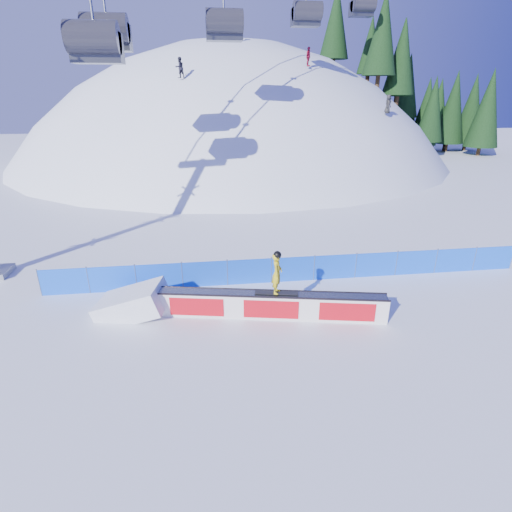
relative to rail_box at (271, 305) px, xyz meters
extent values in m
plane|color=white|center=(1.51, -1.48, -0.52)|extent=(160.00, 160.00, 0.00)
sphere|color=white|center=(1.51, 40.52, -18.52)|extent=(64.00, 64.00, 64.00)
cylinder|color=#332314|center=(14.29, 40.45, 11.42)|extent=(0.50, 0.50, 1.40)
cone|color=black|center=(14.29, 40.45, 15.27)|extent=(2.86, 2.86, 6.50)
cylinder|color=#332314|center=(17.77, 42.41, 9.58)|extent=(0.50, 0.50, 1.40)
cone|color=black|center=(17.77, 42.41, 13.69)|extent=(3.10, 3.10, 7.04)
cylinder|color=#332314|center=(20.32, 35.07, 7.39)|extent=(0.50, 0.50, 1.40)
cone|color=black|center=(20.32, 35.07, 11.30)|extent=(2.91, 2.91, 6.62)
cylinder|color=#332314|center=(20.76, 40.82, 7.64)|extent=(0.50, 0.50, 1.40)
cone|color=black|center=(20.76, 40.82, 13.24)|extent=(4.40, 4.40, 10.00)
cylinder|color=#332314|center=(22.78, 42.80, 5.88)|extent=(0.50, 0.50, 1.40)
cone|color=black|center=(22.78, 42.80, 10.35)|extent=(3.41, 3.41, 7.75)
cylinder|color=#332314|center=(23.29, 35.95, 5.07)|extent=(0.50, 0.50, 1.40)
cone|color=black|center=(23.29, 35.95, 9.27)|extent=(3.17, 3.17, 7.19)
cylinder|color=#332314|center=(26.66, 39.91, 1.85)|extent=(0.50, 0.50, 1.40)
cone|color=black|center=(26.66, 39.91, 6.15)|extent=(3.26, 3.26, 7.40)
cylinder|color=#332314|center=(28.22, 35.03, 0.08)|extent=(0.50, 0.50, 1.40)
cone|color=black|center=(28.22, 35.03, 5.45)|extent=(4.19, 4.19, 9.53)
cylinder|color=#332314|center=(29.65, 34.58, 0.08)|extent=(0.50, 0.50, 1.40)
cone|color=black|center=(29.65, 34.58, 5.10)|extent=(3.89, 3.89, 8.84)
cylinder|color=#332314|center=(31.79, 35.62, 0.08)|extent=(0.50, 0.50, 1.40)
cone|color=black|center=(31.79, 35.62, 4.94)|extent=(3.75, 3.75, 8.53)
cylinder|color=#332314|center=(32.11, 38.93, 0.08)|extent=(0.50, 0.50, 1.40)
cone|color=black|center=(32.11, 38.93, 4.70)|extent=(3.53, 3.53, 8.03)
cylinder|color=#332314|center=(33.85, 39.51, 0.08)|extent=(0.50, 0.50, 1.40)
cone|color=black|center=(33.85, 39.51, 5.47)|extent=(4.22, 4.22, 9.58)
cylinder|color=#332314|center=(34.87, 38.02, 0.08)|extent=(0.50, 0.50, 1.40)
cone|color=black|center=(34.87, 38.02, 4.32)|extent=(3.21, 3.21, 7.28)
cylinder|color=#332314|center=(38.87, 42.17, 0.08)|extent=(0.50, 0.50, 1.40)
cone|color=black|center=(38.87, 42.17, 5.23)|extent=(4.00, 4.00, 9.09)
cube|color=blue|center=(1.51, 3.02, 0.08)|extent=(22.00, 0.03, 1.20)
cylinder|color=#3E4C6F|center=(-9.49, 3.02, 0.13)|extent=(0.05, 0.05, 1.30)
cylinder|color=#3E4C6F|center=(-7.49, 3.02, 0.13)|extent=(0.05, 0.05, 1.30)
cylinder|color=#3E4C6F|center=(-5.49, 3.02, 0.13)|extent=(0.05, 0.05, 1.30)
cylinder|color=#3E4C6F|center=(-3.49, 3.02, 0.13)|extent=(0.05, 0.05, 1.30)
cylinder|color=#3E4C6F|center=(-1.49, 3.02, 0.13)|extent=(0.05, 0.05, 1.30)
cylinder|color=#3E4C6F|center=(0.51, 3.02, 0.13)|extent=(0.05, 0.05, 1.30)
cylinder|color=#3E4C6F|center=(2.51, 3.02, 0.13)|extent=(0.05, 0.05, 1.30)
cylinder|color=#3E4C6F|center=(4.51, 3.02, 0.13)|extent=(0.05, 0.05, 1.30)
cylinder|color=#3E4C6F|center=(6.51, 3.02, 0.13)|extent=(0.05, 0.05, 1.30)
cylinder|color=#3E4C6F|center=(8.51, 3.02, 0.13)|extent=(0.05, 0.05, 1.30)
cylinder|color=#3E4C6F|center=(10.51, 3.02, 0.13)|extent=(0.05, 0.05, 1.30)
cylinder|color=#3E4C6F|center=(12.51, 3.02, 0.13)|extent=(0.05, 0.05, 1.30)
cylinder|color=#292830|center=(-7.24, 9.07, 10.00)|extent=(2.40, 1.50, 1.50)
cylinder|color=#292830|center=(-0.49, 16.45, 11.84)|extent=(2.40, 1.50, 1.50)
cylinder|color=#292830|center=(7.01, 24.65, 13.88)|extent=(2.40, 1.50, 1.50)
cylinder|color=#292830|center=(15.26, 33.67, 16.12)|extent=(2.40, 1.50, 1.50)
cube|color=white|center=(0.00, 0.00, -0.03)|extent=(8.72, 2.26, 0.99)
cube|color=gray|center=(0.00, 0.00, 0.49)|extent=(8.64, 2.27, 0.04)
cube|color=black|center=(-0.06, -0.29, 0.50)|extent=(8.62, 1.75, 0.07)
cube|color=black|center=(0.06, 0.29, 0.50)|extent=(8.62, 1.75, 0.07)
cube|color=red|center=(-0.06, -0.28, -0.03)|extent=(8.18, 1.65, 0.74)
cube|color=red|center=(0.06, 0.28, -0.03)|extent=(8.18, 1.65, 0.74)
cube|color=black|center=(0.19, -0.04, 0.55)|extent=(1.67, 0.61, 0.03)
imported|color=gold|center=(0.19, -0.04, 1.36)|extent=(0.55, 0.67, 1.59)
sphere|color=black|center=(0.19, -0.04, 2.10)|extent=(0.30, 0.30, 0.30)
imported|color=black|center=(-3.89, 24.51, 9.49)|extent=(1.02, 0.97, 1.65)
imported|color=#A51738|center=(7.87, 27.02, 10.62)|extent=(0.86, 1.03, 1.65)
imported|color=#184B94|center=(1.57, 32.18, 13.20)|extent=(1.16, 1.21, 1.65)
imported|color=black|center=(15.12, 24.66, 6.54)|extent=(0.96, 0.91, 1.65)
camera|label=1|loc=(-2.34, -13.27, 7.62)|focal=28.00mm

